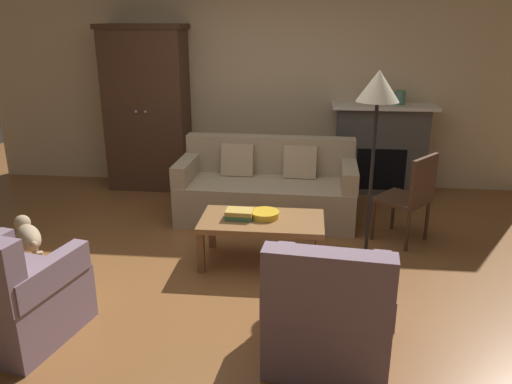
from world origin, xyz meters
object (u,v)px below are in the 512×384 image
at_px(mantel_vase_bronze, 370,95).
at_px(side_chair_wooden, 411,194).
at_px(floor_lamp, 378,98).
at_px(coffee_table, 262,224).
at_px(armoire, 148,108).
at_px(book_stack, 240,214).
at_px(armchair_near_left, 9,297).
at_px(couch, 267,190).
at_px(mantel_vase_jade, 400,98).
at_px(armchair_near_right, 328,315).
at_px(dog, 28,237).
at_px(fireplace, 380,148).
at_px(fruit_bowl, 265,214).

distance_m(mantel_vase_bronze, side_chair_wooden, 1.74).
bearing_deg(floor_lamp, coffee_table, -170.69).
xyz_separation_m(armoire, mantel_vase_bronze, (2.77, 0.06, 0.20)).
bearing_deg(book_stack, mantel_vase_bronze, 58.33).
bearing_deg(mantel_vase_bronze, armchair_near_left, -128.21).
height_order(couch, mantel_vase_jade, mantel_vase_jade).
bearing_deg(mantel_vase_jade, floor_lamp, -104.89).
distance_m(mantel_vase_jade, armchair_near_right, 3.69).
xyz_separation_m(couch, floor_lamp, (1.00, -0.95, 1.17)).
distance_m(coffee_table, dog, 2.12).
bearing_deg(side_chair_wooden, dog, -167.27).
distance_m(armchair_near_left, dog, 1.23).
height_order(armoire, mantel_vase_jade, armoire).
height_order(armchair_near_left, armchair_near_right, same).
height_order(fireplace, book_stack, fireplace).
bearing_deg(armchair_near_left, couch, 57.34).
xyz_separation_m(armoire, coffee_table, (1.66, -2.07, -0.66)).
relative_size(mantel_vase_jade, armchair_near_right, 0.19).
height_order(book_stack, side_chair_wooden, side_chair_wooden).
distance_m(book_stack, floor_lamp, 1.55).
xyz_separation_m(fruit_bowl, book_stack, (-0.22, -0.05, 0.01)).
relative_size(fireplace, coffee_table, 1.15).
bearing_deg(fireplace, fruit_bowl, -121.18).
height_order(couch, armchair_near_left, armchair_near_left).
bearing_deg(side_chair_wooden, armoire, 153.85).
bearing_deg(dog, coffee_table, 5.99).
relative_size(mantel_vase_bronze, floor_lamp, 0.13).
distance_m(mantel_vase_bronze, armchair_near_left, 4.51).
bearing_deg(mantel_vase_bronze, fruit_bowl, -117.66).
xyz_separation_m(armchair_near_left, floor_lamp, (2.57, 1.50, 1.17)).
relative_size(armoire, couch, 1.06).
xyz_separation_m(armchair_near_left, side_chair_wooden, (3.01, 1.91, 0.20)).
bearing_deg(mantel_vase_bronze, dog, -143.92).
relative_size(book_stack, armchair_near_right, 0.28).
xyz_separation_m(mantel_vase_bronze, mantel_vase_jade, (0.36, 0.00, -0.02)).
xyz_separation_m(fruit_bowl, dog, (-2.13, -0.26, -0.20)).
bearing_deg(armchair_near_left, side_chair_wooden, 32.41).
relative_size(mantel_vase_jade, floor_lamp, 0.10).
bearing_deg(mantel_vase_jade, fireplace, 174.31).
bearing_deg(armoire, book_stack, -55.00).
distance_m(coffee_table, book_stack, 0.22).
height_order(fireplace, armchair_near_left, fireplace).
bearing_deg(mantel_vase_bronze, fireplace, 5.69).
relative_size(fireplace, couch, 0.65).
height_order(mantel_vase_bronze, mantel_vase_jade, mantel_vase_bronze).
bearing_deg(couch, mantel_vase_bronze, 41.35).
xyz_separation_m(fireplace, mantel_vase_bronze, (-0.18, -0.02, 0.66)).
relative_size(fireplace, armchair_near_left, 1.37).
xyz_separation_m(side_chair_wooden, floor_lamp, (-0.44, -0.41, 0.97)).
xyz_separation_m(fruit_bowl, floor_lamp, (0.93, 0.12, 1.04)).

